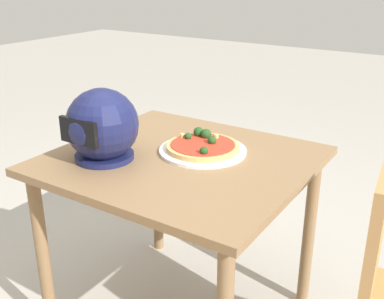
# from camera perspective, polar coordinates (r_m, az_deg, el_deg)

# --- Properties ---
(dining_table) EXTENTS (0.92, 0.85, 0.73)m
(dining_table) POSITION_cam_1_polar(r_m,az_deg,el_deg) (1.77, -1.33, -3.92)
(dining_table) COLOR olive
(dining_table) RESTS_ON ground
(pizza_plate) EXTENTS (0.33, 0.33, 0.01)m
(pizza_plate) POSITION_cam_1_polar(r_m,az_deg,el_deg) (1.78, 1.33, -0.12)
(pizza_plate) COLOR white
(pizza_plate) RESTS_ON dining_table
(pizza) EXTENTS (0.28, 0.28, 0.05)m
(pizza) POSITION_cam_1_polar(r_m,az_deg,el_deg) (1.78, 1.33, 0.53)
(pizza) COLOR tan
(pizza) RESTS_ON pizza_plate
(motorcycle_helmet) EXTENTS (0.26, 0.26, 0.26)m
(motorcycle_helmet) POSITION_cam_1_polar(r_m,az_deg,el_deg) (1.70, -10.94, 2.81)
(motorcycle_helmet) COLOR #191E4C
(motorcycle_helmet) RESTS_ON dining_table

